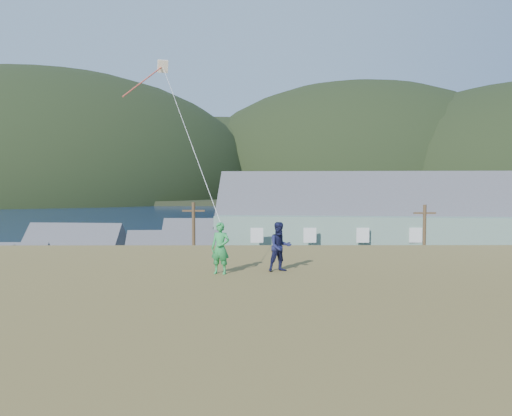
{
  "coord_description": "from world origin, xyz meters",
  "views": [
    {
      "loc": [
        1.45,
        -33.99,
        9.94
      ],
      "look_at": [
        1.58,
        -12.18,
        8.8
      ],
      "focal_mm": 35.0,
      "sensor_mm": 36.0,
      "label": 1
    }
  ],
  "objects": [
    {
      "name": "shed_white",
      "position": [
        -5.74,
        10.43,
        2.55
      ],
      "size": [
        8.55,
        5.92,
        6.65
      ],
      "rotation": [
        0.0,
        0.0,
        0.04
      ],
      "color": "beige",
      "rests_on": "waterfront_lot"
    },
    {
      "name": "utility_poles",
      "position": [
        -3.34,
        1.5,
        4.25
      ],
      "size": [
        34.85,
        0.24,
        8.37
      ],
      "color": "#47331E",
      "rests_on": "waterfront_lot"
    },
    {
      "name": "lodge",
      "position": [
        16.81,
        18.2,
        5.14
      ],
      "size": [
        38.95,
        14.47,
        13.39
      ],
      "rotation": [
        0.0,
        0.0,
        -0.1
      ],
      "color": "slate",
      "rests_on": "waterfront_lot"
    },
    {
      "name": "waterfront_lot",
      "position": [
        0.0,
        17.0,
        0.06
      ],
      "size": [
        72.0,
        36.0,
        0.12
      ],
      "primitive_type": "cube",
      "color": "#28282B",
      "rests_on": "ground"
    },
    {
      "name": "wharf",
      "position": [
        -6.0,
        40.0,
        0.45
      ],
      "size": [
        26.0,
        14.0,
        0.9
      ],
      "primitive_type": "cube",
      "color": "gray",
      "rests_on": "ground"
    },
    {
      "name": "ground",
      "position": [
        0.0,
        0.0,
        0.0
      ],
      "size": [
        900.0,
        900.0,
        0.0
      ],
      "primitive_type": "plane",
      "color": "#0A1638",
      "rests_on": "ground"
    },
    {
      "name": "parked_cars",
      "position": [
        -10.21,
        19.9,
        0.84
      ],
      "size": [
        24.79,
        12.44,
        1.56
      ],
      "color": "navy",
      "rests_on": "waterfront_lot"
    },
    {
      "name": "far_shore",
      "position": [
        0.0,
        330.0,
        1.0
      ],
      "size": [
        900.0,
        320.0,
        2.0
      ],
      "primitive_type": "cube",
      "color": "black",
      "rests_on": "ground"
    },
    {
      "name": "grass_strip",
      "position": [
        0.0,
        -2.0,
        0.05
      ],
      "size": [
        110.0,
        8.0,
        0.1
      ],
      "primitive_type": "cube",
      "color": "#4C3D19",
      "rests_on": "ground"
    },
    {
      "name": "kite_flyer_green",
      "position": [
        0.47,
        -19.22,
        7.97
      ],
      "size": [
        0.64,
        0.5,
        1.54
      ],
      "primitive_type": "imported",
      "rotation": [
        0.0,
        0.0,
        -0.26
      ],
      "color": "green",
      "rests_on": "hillside"
    },
    {
      "name": "kite_flyer_navy",
      "position": [
        2.27,
        -18.82,
        7.96
      ],
      "size": [
        0.88,
        0.78,
        1.52
      ],
      "primitive_type": "imported",
      "rotation": [
        0.0,
        0.0,
        0.33
      ],
      "color": "#16193E",
      "rests_on": "hillside"
    },
    {
      "name": "shed_palegreen_far",
      "position": [
        -4.29,
        25.05,
        2.58
      ],
      "size": [
        10.11,
        5.88,
        6.73
      ],
      "rotation": [
        0.0,
        0.0,
        -0.02
      ],
      "color": "gray",
      "rests_on": "waterfront_lot"
    },
    {
      "name": "kite_rig",
      "position": [
        -2.72,
        -11.21,
        14.97
      ],
      "size": [
        2.22,
        4.46,
        11.05
      ],
      "color": "#F9E0BE",
      "rests_on": "ground"
    },
    {
      "name": "shed_palegreen_near",
      "position": [
        -16.49,
        15.27,
        2.63
      ],
      "size": [
        10.11,
        6.9,
        6.97
      ],
      "rotation": [
        0.0,
        0.0,
        -0.09
      ],
      "color": "slate",
      "rests_on": "waterfront_lot"
    },
    {
      "name": "far_hills",
      "position": [
        35.59,
        279.38,
        2.0
      ],
      "size": [
        760.0,
        265.0,
        143.0
      ],
      "color": "black",
      "rests_on": "ground"
    }
  ]
}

